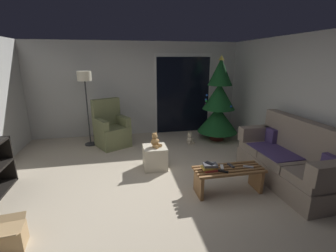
{
  "coord_description": "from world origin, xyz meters",
  "views": [
    {
      "loc": [
        -0.42,
        -3.41,
        2.07
      ],
      "look_at": [
        0.4,
        0.7,
        0.85
      ],
      "focal_mm": 25.06,
      "sensor_mm": 36.0,
      "label": 1
    }
  ],
  "objects_px": {
    "couch": "(290,160)",
    "remote_black": "(223,171)",
    "remote_graphite": "(231,166)",
    "christmas_tree": "(219,104)",
    "cell_phone": "(210,163)",
    "ottoman": "(155,157)",
    "floor_lamp": "(85,83)",
    "coffee_table": "(228,176)",
    "book_stack": "(210,167)",
    "remote_silver": "(248,167)",
    "remote_white": "(222,167)",
    "cardboard_box_open_near_shelf": "(2,239)",
    "armchair": "(111,130)",
    "teddy_bear_cream_by_tree": "(190,139)",
    "teddy_bear_honey": "(155,141)"
  },
  "relations": [
    {
      "from": "remote_graphite",
      "to": "floor_lamp",
      "type": "xyz_separation_m",
      "value": [
        -2.47,
        2.6,
        1.09
      ]
    },
    {
      "from": "remote_white",
      "to": "floor_lamp",
      "type": "distance_m",
      "value": 3.66
    },
    {
      "from": "remote_graphite",
      "to": "christmas_tree",
      "type": "relative_size",
      "value": 0.07
    },
    {
      "from": "coffee_table",
      "to": "remote_graphite",
      "type": "height_order",
      "value": "remote_graphite"
    },
    {
      "from": "couch",
      "to": "ottoman",
      "type": "height_order",
      "value": "couch"
    },
    {
      "from": "book_stack",
      "to": "cell_phone",
      "type": "bearing_deg",
      "value": 84.98
    },
    {
      "from": "couch",
      "to": "remote_black",
      "type": "xyz_separation_m",
      "value": [
        -1.29,
        -0.19,
        0.02
      ]
    },
    {
      "from": "remote_white",
      "to": "cell_phone",
      "type": "relative_size",
      "value": 1.08
    },
    {
      "from": "remote_black",
      "to": "book_stack",
      "type": "xyz_separation_m",
      "value": [
        -0.18,
        0.1,
        0.04
      ]
    },
    {
      "from": "christmas_tree",
      "to": "floor_lamp",
      "type": "relative_size",
      "value": 1.2
    },
    {
      "from": "remote_silver",
      "to": "remote_black",
      "type": "xyz_separation_m",
      "value": [
        -0.45,
        -0.07,
        0.0
      ]
    },
    {
      "from": "couch",
      "to": "remote_graphite",
      "type": "relative_size",
      "value": 12.56
    },
    {
      "from": "remote_silver",
      "to": "teddy_bear_cream_by_tree",
      "type": "height_order",
      "value": "remote_silver"
    },
    {
      "from": "remote_graphite",
      "to": "christmas_tree",
      "type": "xyz_separation_m",
      "value": [
        0.76,
        2.35,
        0.52
      ]
    },
    {
      "from": "couch",
      "to": "remote_graphite",
      "type": "height_order",
      "value": "couch"
    },
    {
      "from": "floor_lamp",
      "to": "cardboard_box_open_near_shelf",
      "type": "distance_m",
      "value": 3.6
    },
    {
      "from": "remote_white",
      "to": "cardboard_box_open_near_shelf",
      "type": "distance_m",
      "value": 2.96
    },
    {
      "from": "christmas_tree",
      "to": "couch",
      "type": "bearing_deg",
      "value": -81.95
    },
    {
      "from": "christmas_tree",
      "to": "floor_lamp",
      "type": "xyz_separation_m",
      "value": [
        -3.22,
        0.25,
        0.56
      ]
    },
    {
      "from": "coffee_table",
      "to": "remote_white",
      "type": "height_order",
      "value": "remote_white"
    },
    {
      "from": "remote_graphite",
      "to": "cardboard_box_open_near_shelf",
      "type": "distance_m",
      "value": 3.13
    },
    {
      "from": "cell_phone",
      "to": "ottoman",
      "type": "xyz_separation_m",
      "value": [
        -0.7,
        1.06,
        -0.3
      ]
    },
    {
      "from": "christmas_tree",
      "to": "teddy_bear_cream_by_tree",
      "type": "xyz_separation_m",
      "value": [
        -0.78,
        -0.16,
        -0.82
      ]
    },
    {
      "from": "remote_black",
      "to": "teddy_bear_cream_by_tree",
      "type": "xyz_separation_m",
      "value": [
        0.18,
        2.35,
        -0.3
      ]
    },
    {
      "from": "coffee_table",
      "to": "floor_lamp",
      "type": "distance_m",
      "value": 3.8
    },
    {
      "from": "floor_lamp",
      "to": "teddy_bear_honey",
      "type": "distance_m",
      "value": 2.32
    },
    {
      "from": "couch",
      "to": "floor_lamp",
      "type": "height_order",
      "value": "floor_lamp"
    },
    {
      "from": "couch",
      "to": "armchair",
      "type": "relative_size",
      "value": 1.73
    },
    {
      "from": "remote_silver",
      "to": "remote_white",
      "type": "bearing_deg",
      "value": 107.48
    },
    {
      "from": "teddy_bear_honey",
      "to": "cardboard_box_open_near_shelf",
      "type": "xyz_separation_m",
      "value": [
        -1.97,
        -1.68,
        -0.43
      ]
    },
    {
      "from": "remote_graphite",
      "to": "ottoman",
      "type": "bearing_deg",
      "value": 129.79
    },
    {
      "from": "ottoman",
      "to": "cardboard_box_open_near_shelf",
      "type": "distance_m",
      "value": 2.59
    },
    {
      "from": "christmas_tree",
      "to": "cardboard_box_open_near_shelf",
      "type": "height_order",
      "value": "christmas_tree"
    },
    {
      "from": "cell_phone",
      "to": "teddy_bear_cream_by_tree",
      "type": "xyz_separation_m",
      "value": [
        0.36,
        2.24,
        -0.4
      ]
    },
    {
      "from": "armchair",
      "to": "cardboard_box_open_near_shelf",
      "type": "relative_size",
      "value": 2.37
    },
    {
      "from": "remote_silver",
      "to": "floor_lamp",
      "type": "relative_size",
      "value": 0.09
    },
    {
      "from": "cardboard_box_open_near_shelf",
      "to": "cell_phone",
      "type": "bearing_deg",
      "value": 13.26
    },
    {
      "from": "book_stack",
      "to": "ottoman",
      "type": "height_order",
      "value": "book_stack"
    },
    {
      "from": "cell_phone",
      "to": "teddy_bear_cream_by_tree",
      "type": "distance_m",
      "value": 2.3
    },
    {
      "from": "remote_black",
      "to": "book_stack",
      "type": "distance_m",
      "value": 0.21
    },
    {
      "from": "remote_black",
      "to": "cell_phone",
      "type": "height_order",
      "value": "cell_phone"
    },
    {
      "from": "floor_lamp",
      "to": "teddy_bear_cream_by_tree",
      "type": "xyz_separation_m",
      "value": [
        2.44,
        -0.41,
        -1.38
      ]
    },
    {
      "from": "couch",
      "to": "floor_lamp",
      "type": "distance_m",
      "value": 4.52
    },
    {
      "from": "remote_graphite",
      "to": "book_stack",
      "type": "relative_size",
      "value": 0.63
    },
    {
      "from": "remote_white",
      "to": "cell_phone",
      "type": "distance_m",
      "value": 0.24
    },
    {
      "from": "armchair",
      "to": "teddy_bear_cream_by_tree",
      "type": "bearing_deg",
      "value": -7.49
    },
    {
      "from": "couch",
      "to": "christmas_tree",
      "type": "relative_size",
      "value": 0.92
    },
    {
      "from": "cell_phone",
      "to": "armchair",
      "type": "height_order",
      "value": "armchair"
    },
    {
      "from": "coffee_table",
      "to": "floor_lamp",
      "type": "xyz_separation_m",
      "value": [
        -2.4,
        2.66,
        1.23
      ]
    },
    {
      "from": "remote_black",
      "to": "ottoman",
      "type": "bearing_deg",
      "value": -108.08
    }
  ]
}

